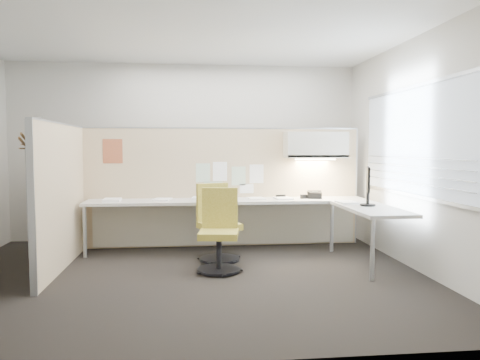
{
  "coord_description": "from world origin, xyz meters",
  "views": [
    {
      "loc": [
        0.04,
        -5.35,
        1.48
      ],
      "look_at": [
        0.72,
        0.8,
        1.04
      ],
      "focal_mm": 35.0,
      "sensor_mm": 36.0,
      "label": 1
    }
  ],
  "objects": [
    {
      "name": "tape_dispenser",
      "position": [
        1.71,
        1.28,
        0.76
      ],
      "size": [
        0.11,
        0.09,
        0.06
      ],
      "primitive_type": "cube",
      "rotation": [
        0.0,
        0.0,
        0.32
      ],
      "color": "black",
      "rests_on": "desk"
    },
    {
      "name": "overhead_bin",
      "position": [
        1.9,
        1.39,
        1.51
      ],
      "size": [
        0.9,
        0.36,
        0.38
      ],
      "primitive_type": "cube",
      "color": "beige",
      "rests_on": "partition_back"
    },
    {
      "name": "partition_back",
      "position": [
        0.55,
        1.6,
        0.88
      ],
      "size": [
        4.1,
        0.06,
        1.75
      ],
      "primitive_type": "cube",
      "color": "#CFB78F",
      "rests_on": "floor"
    },
    {
      "name": "paper_stack_4",
      "position": [
        1.39,
        1.26,
        0.74
      ],
      "size": [
        0.26,
        0.32,
        0.02
      ],
      "primitive_type": "cube",
      "rotation": [
        0.0,
        0.0,
        0.09
      ],
      "color": "white",
      "rests_on": "desk"
    },
    {
      "name": "partition_left",
      "position": [
        -1.5,
        0.5,
        0.88
      ],
      "size": [
        0.06,
        2.2,
        1.75
      ],
      "primitive_type": "cube",
      "color": "#CFB78F",
      "rests_on": "floor"
    },
    {
      "name": "wall_right",
      "position": [
        2.75,
        0.0,
        1.4
      ],
      "size": [
        0.02,
        4.5,
        2.8
      ],
      "primitive_type": "cube",
      "color": "beige",
      "rests_on": "ground"
    },
    {
      "name": "monitor",
      "position": [
        2.3,
        0.34,
        1.02
      ],
      "size": [
        0.2,
        0.45,
        0.49
      ],
      "rotation": [
        0.0,
        0.0,
        1.24
      ],
      "color": "black",
      "rests_on": "desk"
    },
    {
      "name": "chair_left",
      "position": [
        0.39,
        0.16,
        0.45
      ],
      "size": [
        0.51,
        0.53,
        0.97
      ],
      "rotation": [
        0.0,
        0.0,
        -0.14
      ],
      "color": "black",
      "rests_on": "floor"
    },
    {
      "name": "chair_right",
      "position": [
        0.4,
        0.7,
        0.46
      ],
      "size": [
        0.59,
        0.61,
        0.99
      ],
      "rotation": [
        0.0,
        0.0,
        0.37
      ],
      "color": "black",
      "rests_on": "floor"
    },
    {
      "name": "paper_stack_3",
      "position": [
        1.01,
        1.35,
        0.74
      ],
      "size": [
        0.26,
        0.32,
        0.01
      ],
      "primitive_type": "cube",
      "rotation": [
        0.0,
        0.0,
        0.09
      ],
      "color": "white",
      "rests_on": "desk"
    },
    {
      "name": "paper_stack_0",
      "position": [
        -1.02,
        1.23,
        0.75
      ],
      "size": [
        0.24,
        0.31,
        0.04
      ],
      "primitive_type": "cube",
      "rotation": [
        0.0,
        0.0,
        0.03
      ],
      "color": "white",
      "rests_on": "desk"
    },
    {
      "name": "paper_stack_1",
      "position": [
        -0.34,
        1.34,
        0.74
      ],
      "size": [
        0.28,
        0.34,
        0.02
      ],
      "primitive_type": "cube",
      "rotation": [
        0.0,
        0.0,
        -0.19
      ],
      "color": "white",
      "rests_on": "desk"
    },
    {
      "name": "desk",
      "position": [
        0.93,
        1.13,
        0.6
      ],
      "size": [
        4.0,
        2.07,
        0.73
      ],
      "color": "beige",
      "rests_on": "floor"
    },
    {
      "name": "paper_stack_5",
      "position": [
        2.14,
        0.66,
        0.74
      ],
      "size": [
        0.25,
        0.31,
        0.02
      ],
      "primitive_type": "cube",
      "rotation": [
        0.0,
        0.0,
        0.07
      ],
      "color": "white",
      "rests_on": "desk"
    },
    {
      "name": "pinned_papers",
      "position": [
        0.63,
        1.57,
        1.03
      ],
      "size": [
        1.01,
        0.0,
        0.47
      ],
      "color": "#8CBF8C",
      "rests_on": "partition_back"
    },
    {
      "name": "wall_back",
      "position": [
        0.0,
        2.25,
        1.4
      ],
      "size": [
        5.5,
        0.02,
        2.8
      ],
      "primitive_type": "cube",
      "color": "beige",
      "rests_on": "ground"
    },
    {
      "name": "coat_hook",
      "position": [
        -1.58,
        -0.39,
        1.41
      ],
      "size": [
        0.18,
        0.48,
        1.43
      ],
      "color": "silver",
      "rests_on": "partition_left"
    },
    {
      "name": "window_pane",
      "position": [
        2.73,
        0.0,
        1.55
      ],
      "size": [
        0.01,
        2.8,
        1.3
      ],
      "primitive_type": "cube",
      "color": "#9DA8B6",
      "rests_on": "wall_right"
    },
    {
      "name": "wall_front",
      "position": [
        0.0,
        -2.25,
        1.4
      ],
      "size": [
        5.5,
        0.02,
        2.8
      ],
      "primitive_type": "cube",
      "color": "beige",
      "rests_on": "ground"
    },
    {
      "name": "task_light_strip",
      "position": [
        1.9,
        1.39,
        1.3
      ],
      "size": [
        0.6,
        0.06,
        0.02
      ],
      "primitive_type": "cube",
      "color": "#FFEABF",
      "rests_on": "overhead_bin"
    },
    {
      "name": "paper_stack_2",
      "position": [
        0.2,
        1.26,
        0.75
      ],
      "size": [
        0.27,
        0.33,
        0.04
      ],
      "primitive_type": "cube",
      "rotation": [
        0.0,
        0.0,
        -0.13
      ],
      "color": "white",
      "rests_on": "desk"
    },
    {
      "name": "poster",
      "position": [
        -1.05,
        1.57,
        1.42
      ],
      "size": [
        0.28,
        0.0,
        0.35
      ],
      "primitive_type": "cube",
      "color": "#F2581E",
      "rests_on": "partition_back"
    },
    {
      "name": "phone",
      "position": [
        1.87,
        1.3,
        0.78
      ],
      "size": [
        0.24,
        0.23,
        0.12
      ],
      "rotation": [
        0.0,
        0.0,
        -0.2
      ],
      "color": "black",
      "rests_on": "desk"
    },
    {
      "name": "ceiling",
      "position": [
        0.0,
        0.0,
        2.8
      ],
      "size": [
        5.5,
        4.5,
        0.01
      ],
      "primitive_type": "cube",
      "color": "white",
      "rests_on": "wall_back"
    },
    {
      "name": "floor",
      "position": [
        0.0,
        0.0,
        -0.01
      ],
      "size": [
        5.5,
        4.5,
        0.01
      ],
      "primitive_type": "cube",
      "color": "black",
      "rests_on": "ground"
    },
    {
      "name": "stapler",
      "position": [
        1.38,
        1.39,
        0.76
      ],
      "size": [
        0.15,
        0.07,
        0.05
      ],
      "primitive_type": "cube",
      "rotation": [
        0.0,
        0.0,
        0.21
      ],
      "color": "black",
      "rests_on": "desk"
    }
  ]
}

